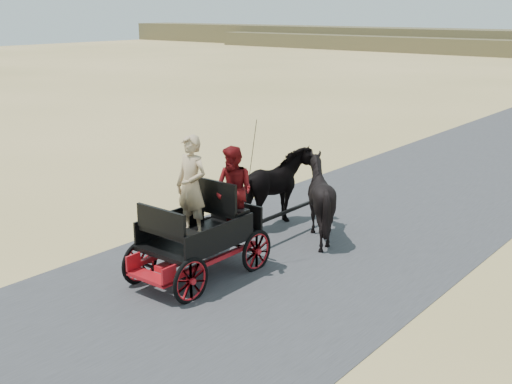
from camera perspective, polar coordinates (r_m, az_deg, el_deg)
The scene contains 8 objects.
ground at distance 11.27m, azimuth -1.83°, elevation -8.14°, with size 140.00×140.00×0.00m, color tan.
road at distance 11.26m, azimuth -1.83°, elevation -8.12°, with size 6.00×140.00×0.01m, color #38383A.
ridge_near at distance 75.43m, azimuth 9.95°, elevation 12.91°, with size 40.00×4.00×1.60m, color brown.
carriage at distance 11.49m, azimuth -5.04°, elevation -5.75°, with size 1.30×2.40×0.72m, color black, non-canonical shape.
horse_left at distance 13.84m, azimuth 1.87°, elevation 0.24°, with size 0.91×2.01×1.70m, color black.
horse_right at distance 13.23m, azimuth 5.67°, elevation -0.57°, with size 1.37×1.54×1.70m, color black.
driver_man at distance 11.26m, azimuth -5.76°, elevation 0.53°, with size 0.66×0.43×1.80m, color tan.
passenger_woman at distance 11.35m, azimuth -1.99°, elevation 0.15°, with size 0.77×0.60×1.58m, color #660C0F.
Camera 1 is at (6.73, -7.77, 4.61)m, focal length 45.00 mm.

